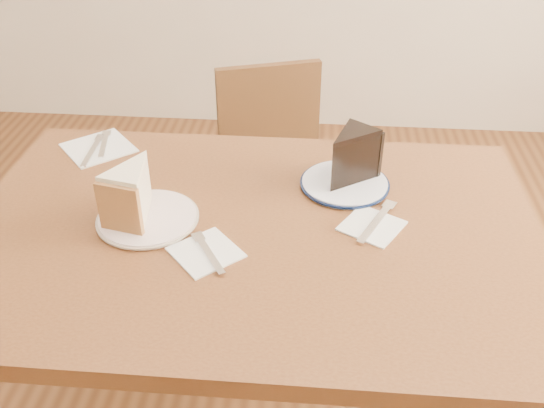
# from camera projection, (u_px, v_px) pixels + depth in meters

# --- Properties ---
(table) EXTENTS (1.20, 0.80, 0.75)m
(table) POSITION_uv_depth(u_px,v_px,m) (252.00, 264.00, 1.31)
(table) COLOR #4A2814
(table) RESTS_ON ground
(chair_far) EXTENTS (0.50, 0.50, 0.80)m
(chair_far) POSITION_uv_depth(u_px,v_px,m) (278.00, 183.00, 1.97)
(chair_far) COLOR #382111
(chair_far) RESTS_ON ground
(plate_cream) EXTENTS (0.20, 0.20, 0.01)m
(plate_cream) POSITION_uv_depth(u_px,v_px,m) (148.00, 218.00, 1.27)
(plate_cream) COLOR silver
(plate_cream) RESTS_ON table
(plate_navy) EXTENTS (0.20, 0.20, 0.01)m
(plate_navy) POSITION_uv_depth(u_px,v_px,m) (345.00, 184.00, 1.38)
(plate_navy) COLOR white
(plate_navy) RESTS_ON table
(carrot_cake) EXTENTS (0.11, 0.14, 0.10)m
(carrot_cake) POSITION_uv_depth(u_px,v_px,m) (136.00, 192.00, 1.25)
(carrot_cake) COLOR beige
(carrot_cake) RESTS_ON plate_cream
(chocolate_cake) EXTENTS (0.14, 0.15, 0.11)m
(chocolate_cake) POSITION_uv_depth(u_px,v_px,m) (348.00, 160.00, 1.35)
(chocolate_cake) COLOR black
(chocolate_cake) RESTS_ON plate_navy
(napkin_cream) EXTENTS (0.17, 0.17, 0.00)m
(napkin_cream) POSITION_uv_depth(u_px,v_px,m) (206.00, 252.00, 1.18)
(napkin_cream) COLOR white
(napkin_cream) RESTS_ON table
(napkin_navy) EXTENTS (0.15, 0.15, 0.00)m
(napkin_navy) POSITION_uv_depth(u_px,v_px,m) (372.00, 226.00, 1.26)
(napkin_navy) COLOR white
(napkin_navy) RESTS_ON table
(napkin_spare) EXTENTS (0.22, 0.22, 0.00)m
(napkin_spare) POSITION_uv_depth(u_px,v_px,m) (98.00, 148.00, 1.53)
(napkin_spare) COLOR white
(napkin_spare) RESTS_ON table
(fork_cream) EXTENTS (0.08, 0.13, 0.00)m
(fork_cream) POSITION_uv_depth(u_px,v_px,m) (209.00, 253.00, 1.17)
(fork_cream) COLOR silver
(fork_cream) RESTS_ON napkin_cream
(knife_navy) EXTENTS (0.09, 0.16, 0.00)m
(knife_navy) POSITION_uv_depth(u_px,v_px,m) (376.00, 222.00, 1.26)
(knife_navy) COLOR silver
(knife_navy) RESTS_ON napkin_navy
(fork_spare) EXTENTS (0.04, 0.14, 0.00)m
(fork_spare) POSITION_uv_depth(u_px,v_px,m) (104.00, 144.00, 1.54)
(fork_spare) COLOR silver
(fork_spare) RESTS_ON napkin_spare
(knife_spare) EXTENTS (0.02, 0.16, 0.00)m
(knife_spare) POSITION_uv_depth(u_px,v_px,m) (93.00, 150.00, 1.52)
(knife_spare) COLOR silver
(knife_spare) RESTS_ON napkin_spare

